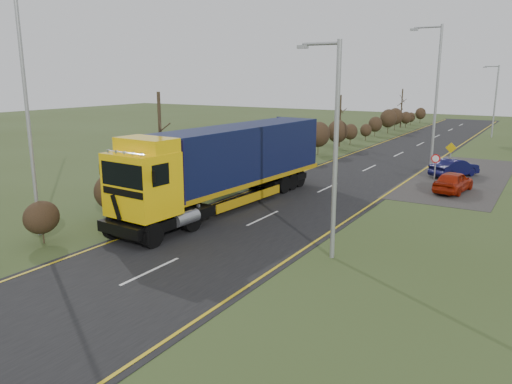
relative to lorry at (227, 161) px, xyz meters
The scene contains 14 objects.
ground 6.27m from the lorry, 60.91° to the right, with size 160.00×160.00×0.00m, color #34431C.
road 6.21m from the lorry, 60.59° to the left, with size 8.00×120.00×0.02m, color black.
layby 17.79m from the lorry, 58.14° to the left, with size 6.00×18.00×0.02m, color #302D2B.
lane_markings 5.96m from the lorry, 59.00° to the left, with size 7.52×116.00×0.01m.
hedgerow 4.37m from the lorry, 138.16° to the left, with size 2.24×102.04×6.05m.
lorry is the anchor object (origin of this frame).
car_red_hatchback 13.96m from the lorry, 45.36° to the left, with size 1.52×3.79×1.29m, color #9D1C07.
car_blue_sedan 17.42m from the lorry, 59.09° to the left, with size 1.34×3.85×1.27m, color black.
streetlight_near 9.06m from the lorry, 29.06° to the right, with size 1.74×0.18×8.14m.
streetlight_mid 16.45m from the lorry, 63.28° to the left, with size 2.16×0.20×10.21m.
streetlight_far 42.02m from the lorry, 78.70° to the left, with size 1.72×0.18×8.01m.
left_pole 9.84m from the lorry, 117.71° to the right, with size 0.16×0.16×10.35m, color #9B9DA0.
speed_sign 13.96m from the lorry, 53.18° to the left, with size 0.56×0.10×2.04m.
warning_board 19.14m from the lorry, 64.73° to the left, with size 0.80×0.11×2.09m.
Camera 1 is at (11.98, -16.43, 6.90)m, focal length 35.00 mm.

